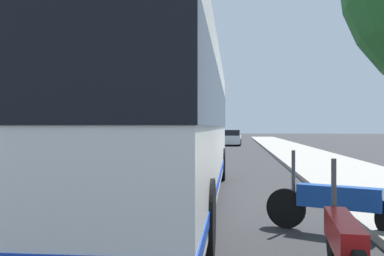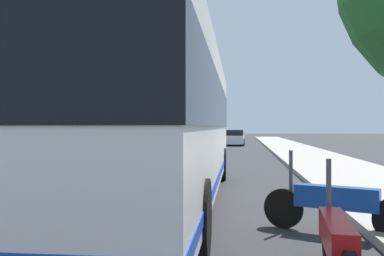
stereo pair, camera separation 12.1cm
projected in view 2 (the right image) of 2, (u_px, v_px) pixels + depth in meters
name	position (u px, v px, depth m)	size (l,w,h in m)	color
sidewalk_curb	(360.00, 178.00, 12.95)	(110.00, 3.60, 0.14)	#9E998E
lane_divider_line	(118.00, 176.00, 13.91)	(110.00, 0.16, 0.01)	silver
coach_bus	(162.00, 118.00, 9.20)	(12.21, 2.77, 3.27)	silver
motorcycle_mid_row	(337.00, 243.00, 4.17)	(2.36, 0.35, 1.27)	black
motorcycle_far_end	(335.00, 204.00, 6.34)	(1.03, 2.13, 1.27)	black
car_side_street	(129.00, 145.00, 22.85)	(4.48, 1.84, 1.42)	navy
car_far_distant	(234.00, 138.00, 37.94)	(4.20, 2.01, 1.42)	silver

